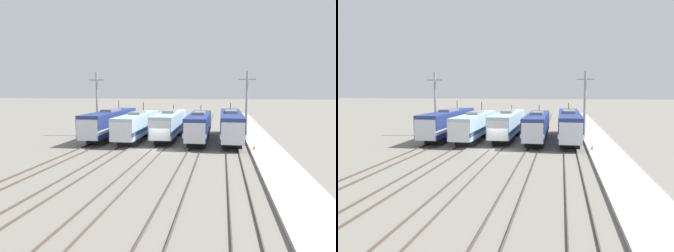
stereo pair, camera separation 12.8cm
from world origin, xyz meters
The scene contains 15 objects.
ground_plane centered at (0.00, 0.00, 0.00)m, with size 400.00×400.00×0.00m, color slate.
rail_pair_far_left centered at (-8.92, 0.00, 0.07)m, with size 1.50×120.00×0.15m.
rail_pair_center_left centered at (-4.46, 0.00, 0.07)m, with size 1.51×120.00×0.15m.
rail_pair_center centered at (0.00, 0.00, 0.07)m, with size 1.51×120.00×0.15m.
rail_pair_center_right centered at (4.46, 0.00, 0.07)m, with size 1.51×120.00×0.15m.
rail_pair_far_right centered at (8.92, 0.00, 0.07)m, with size 1.50×120.00×0.15m.
locomotive_far_left centered at (-8.92, 7.80, 2.26)m, with size 3.04×18.07×5.54m.
locomotive_center_left centered at (-4.46, 6.66, 2.13)m, with size 2.98×16.60×5.34m.
locomotive_center centered at (0.00, 8.65, 2.18)m, with size 3.00×16.71×4.86m.
locomotive_center_right centered at (4.46, 7.10, 2.16)m, with size 2.85×16.53×4.90m.
locomotive_far_right centered at (8.92, 8.25, 2.25)m, with size 2.98×19.50×5.20m.
catenary_tower_left centered at (-11.84, 10.34, 5.17)m, with size 2.50×0.35×9.97m.
catenary_tower_right centered at (11.17, 10.34, 5.17)m, with size 2.50×0.35×9.97m.
platform centered at (12.97, 0.00, 0.15)m, with size 4.00×120.00×0.29m.
traffic_cone centered at (11.46, 0.42, 0.56)m, with size 0.29×0.29×0.53m.
Camera 2 is at (7.75, -38.78, 7.41)m, focal length 35.00 mm.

